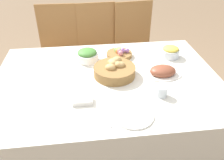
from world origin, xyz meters
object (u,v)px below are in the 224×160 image
Objects in this scene: chair_far_right at (135,46)px; ham_platter at (163,72)px; pineapple_bowl at (170,52)px; drinking_cup at (162,91)px; dinner_plate at (133,115)px; green_salad_bowl at (87,55)px; chair_far_left at (59,51)px; egg_basket at (120,54)px; spoon at (162,113)px; chair_far_center at (98,48)px; knife at (157,113)px; fork at (109,117)px; butter_dish at (82,101)px; bread_basket at (115,70)px.

ham_platter is (0.01, -0.94, 0.23)m from chair_far_right.
drinking_cup is at bearing -113.99° from pineapple_bowl.
pineapple_bowl reaches higher than dinner_plate.
dinner_plate is at bearing -71.31° from green_salad_bowl.
chair_far_left is 5.42× the size of green_salad_bowl.
chair_far_left reaches higher than ham_platter.
spoon is (0.15, -0.76, -0.02)m from egg_basket.
chair_far_center reaches higher than knife.
chair_far_right is at bearing 67.59° from fork.
drinking_cup reaches higher than butter_dish.
bread_basket reaches higher than green_salad_bowl.
pineapple_bowl is at bearing -52.48° from chair_far_center.
chair_far_center and chair_far_left have the same top height.
chair_far_right is at bearing 77.43° from dinner_plate.
bread_basket reaches higher than pineapple_bowl.
ham_platter is at bearing 64.88° from knife.
bread_basket reaches higher than knife.
knife is (0.29, 0.00, 0.00)m from fork.
knife is (0.20, -0.47, -0.04)m from bread_basket.
butter_dish is (-0.61, -0.26, -0.01)m from ham_platter.
butter_dish is at bearing -144.43° from pineapple_bowl.
bread_basket is at bearing 96.02° from dinner_plate.
green_salad_bowl is 2.44× the size of drinking_cup.
chair_far_left is at bearing 118.72° from bread_basket.
knife is 0.19m from drinking_cup.
bread_basket reaches higher than ham_platter.
bread_basket is 1.68× the size of green_salad_bowl.
fork is (0.10, -0.72, -0.05)m from green_salad_bowl.
ham_platter reaches higher than spoon.
fork is 2.19× the size of drinking_cup.
knife is 0.03m from spoon.
chair_far_left is at bearing 114.81° from green_salad_bowl.
chair_far_center is 13.25× the size of drinking_cup.
fork is at bearing -72.37° from chair_far_left.
butter_dish is at bearing -101.77° from chair_far_center.
chair_far_right is 0.71m from egg_basket.
pineapple_bowl is (0.15, -0.67, 0.25)m from chair_far_right.
fork is 0.41m from drinking_cup.
knife is at bearing -20.16° from butter_dish.
spoon is 2.19× the size of drinking_cup.
fork and spoon have the same top height.
bread_basket is at bearing -89.06° from chair_far_center.
chair_far_right reaches higher than drinking_cup.
ham_platter is 0.63m from fork.
drinking_cup is at bearing -49.71° from green_salad_bowl.
green_salad_bowl is 0.70m from pineapple_bowl.
spoon is (-0.13, -1.37, 0.21)m from chair_far_right.
bread_basket is 0.36m from ham_platter.
egg_basket is 0.89× the size of dinner_plate.
pineapple_bowl is (0.51, 0.24, 0.00)m from bread_basket.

